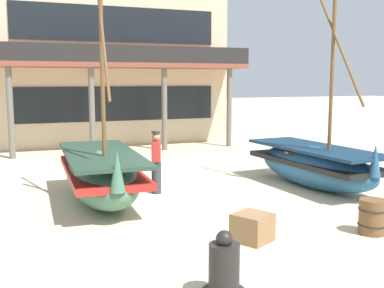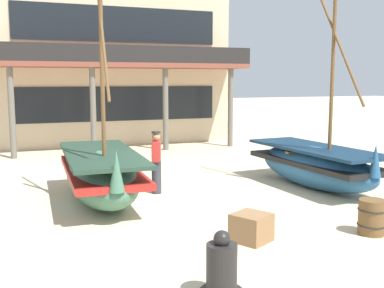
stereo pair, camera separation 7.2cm
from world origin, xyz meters
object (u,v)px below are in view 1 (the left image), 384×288
fishing_boat_centre_large (315,164)px  wooden_barrel (372,217)px  cargo_crate (252,227)px  capstan_winch (224,271)px  fishing_boat_near_left (102,174)px  harbor_building_main (107,31)px  fisherman_by_hull (156,163)px

fishing_boat_centre_large → wooden_barrel: 4.10m
fishing_boat_centre_large → cargo_crate: 5.10m
capstan_winch → wooden_barrel: size_ratio=1.40×
fishing_boat_near_left → harbor_building_main: 13.29m
fishing_boat_near_left → fisherman_by_hull: (1.53, 0.33, 0.13)m
fishing_boat_centre_large → cargo_crate: fishing_boat_centre_large is taller
harbor_building_main → cargo_crate: bearing=-91.8°
fishing_boat_near_left → harbor_building_main: harbor_building_main is taller
harbor_building_main → fisherman_by_hull: bearing=-95.3°
fishing_boat_centre_large → capstan_winch: fishing_boat_centre_large is taller
fishing_boat_near_left → fisherman_by_hull: 1.57m
fishing_boat_near_left → capstan_winch: fishing_boat_near_left is taller
fishing_boat_near_left → wooden_barrel: bearing=-44.3°
fishing_boat_centre_large → harbor_building_main: size_ratio=0.55×
wooden_barrel → harbor_building_main: size_ratio=0.06×
fishing_boat_centre_large → capstan_winch: (-5.33, -5.24, -0.26)m
fishing_boat_centre_large → wooden_barrel: size_ratio=8.90×
wooden_barrel → harbor_building_main: 17.44m
fisherman_by_hull → harbor_building_main: 12.73m
wooden_barrel → cargo_crate: (-2.42, 0.50, -0.08)m
fisherman_by_hull → cargo_crate: fisherman_by_hull is taller
fisherman_by_hull → capstan_winch: size_ratio=1.73×
capstan_winch → wooden_barrel: bearing=19.7°
wooden_barrel → capstan_winch: bearing=-160.3°
fisherman_by_hull → capstan_winch: bearing=-98.3°
cargo_crate → harbor_building_main: (0.49, 16.07, 5.20)m
capstan_winch → harbor_building_main: (1.98, 17.97, 5.08)m
fishing_boat_centre_large → fisherman_by_hull: (-4.43, 0.92, 0.18)m
fisherman_by_hull → capstan_winch: (-0.90, -6.16, -0.45)m
fishing_boat_centre_large → harbor_building_main: bearing=104.7°
fishing_boat_centre_large → cargo_crate: (-3.84, -3.34, -0.39)m
fisherman_by_hull → harbor_building_main: size_ratio=0.15×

